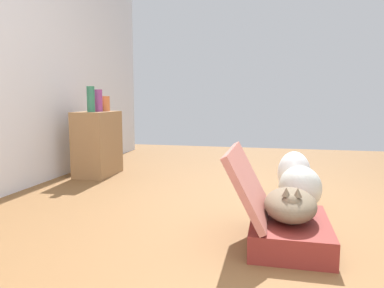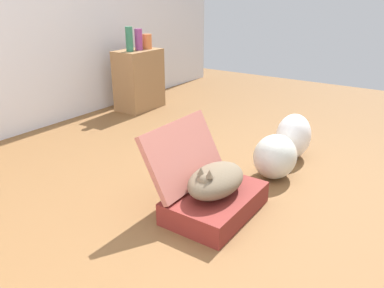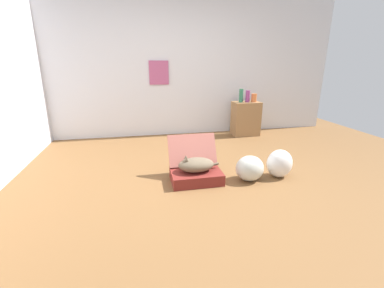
{
  "view_description": "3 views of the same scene",
  "coord_description": "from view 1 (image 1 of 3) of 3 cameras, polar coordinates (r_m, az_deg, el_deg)",
  "views": [
    {
      "loc": [
        -2.1,
        0.06,
        0.79
      ],
      "look_at": [
        -0.08,
        0.52,
        0.53
      ],
      "focal_mm": 33.49,
      "sensor_mm": 36.0,
      "label": 1
    },
    {
      "loc": [
        -1.84,
        -1.05,
        1.25
      ],
      "look_at": [
        -0.13,
        0.13,
        0.42
      ],
      "focal_mm": 35.08,
      "sensor_mm": 36.0,
      "label": 2
    },
    {
      "loc": [
        -0.76,
        -2.87,
        1.42
      ],
      "look_at": [
        -0.13,
        0.22,
        0.41
      ],
      "focal_mm": 24.02,
      "sensor_mm": 36.0,
      "label": 3
    }
  ],
  "objects": [
    {
      "name": "cat",
      "position": [
        2.05,
        15.38,
        -9.26
      ],
      "size": [
        0.52,
        0.28,
        0.21
      ],
      "color": "brown",
      "rests_on": "suitcase_base"
    },
    {
      "name": "vase_round",
      "position": [
        3.84,
        -14.7,
        6.7
      ],
      "size": [
        0.08,
        0.08,
        0.23
      ],
      "primitive_type": "cylinder",
      "color": "#8C387A",
      "rests_on": "side_table"
    },
    {
      "name": "side_table",
      "position": [
        3.87,
        -14.8,
        0.07
      ],
      "size": [
        0.52,
        0.33,
        0.67
      ],
      "primitive_type": "cube",
      "color": "olive",
      "rests_on": "ground"
    },
    {
      "name": "plastic_bag_white",
      "position": [
        2.71,
        16.82,
        -6.7
      ],
      "size": [
        0.35,
        0.3,
        0.32
      ],
      "primitive_type": "ellipsoid",
      "color": "silver",
      "rests_on": "ground"
    },
    {
      "name": "ground_plane",
      "position": [
        2.25,
        13.92,
        -13.79
      ],
      "size": [
        7.68,
        7.68,
        0.0
      ],
      "primitive_type": "plane",
      "color": "brown",
      "rests_on": "ground"
    },
    {
      "name": "suitcase_base",
      "position": [
        2.1,
        15.24,
        -13.29
      ],
      "size": [
        0.62,
        0.42,
        0.14
      ],
      "primitive_type": "cube",
      "color": "maroon",
      "rests_on": "ground"
    },
    {
      "name": "suitcase_lid",
      "position": [
        2.03,
        8.87,
        -6.09
      ],
      "size": [
        0.62,
        0.23,
        0.39
      ],
      "primitive_type": "cube",
      "rotation": [
        1.09,
        0.0,
        0.0
      ],
      "color": "#B26356",
      "rests_on": "suitcase_base"
    },
    {
      "name": "plastic_bag_clear",
      "position": [
        3.11,
        15.93,
        -4.49
      ],
      "size": [
        0.33,
        0.27,
        0.36
      ],
      "primitive_type": "ellipsoid",
      "color": "white",
      "rests_on": "ground"
    },
    {
      "name": "vase_short",
      "position": [
        3.95,
        -13.71,
        6.26
      ],
      "size": [
        0.11,
        0.11,
        0.16
      ],
      "primitive_type": "cylinder",
      "color": "#CC6B38",
      "rests_on": "side_table"
    },
    {
      "name": "vase_tall",
      "position": [
        3.73,
        -15.81,
        6.88
      ],
      "size": [
        0.08,
        0.08,
        0.26
      ],
      "primitive_type": "cylinder",
      "color": "#2D7051",
      "rests_on": "side_table"
    }
  ]
}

